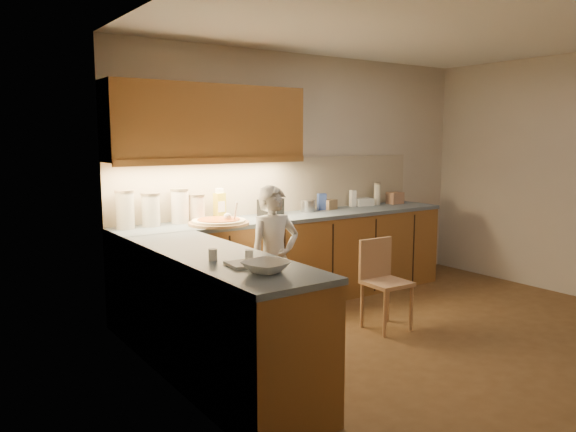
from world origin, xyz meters
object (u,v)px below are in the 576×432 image
object	(u,v)px
wooden_chair	(382,277)
oil_jug	(220,205)
toaster	(271,207)
child	(274,259)
pizza_on_board	(219,222)

from	to	relation	value
wooden_chair	oil_jug	world-z (taller)	oil_jug
oil_jug	toaster	distance (m)	0.58
child	oil_jug	xyz separation A→B (m)	(-0.13, 0.76, 0.41)
toaster	oil_jug	bearing A→B (deg)	160.21
pizza_on_board	wooden_chair	bearing A→B (deg)	-41.12
pizza_on_board	wooden_chair	world-z (taller)	pizza_on_board
toaster	child	bearing A→B (deg)	-138.50
pizza_on_board	oil_jug	bearing A→B (deg)	60.91
wooden_chair	oil_jug	distance (m)	1.69
pizza_on_board	oil_jug	world-z (taller)	oil_jug
oil_jug	wooden_chair	bearing A→B (deg)	-52.44
child	oil_jug	world-z (taller)	child
wooden_chair	toaster	distance (m)	1.40
wooden_chair	oil_jug	xyz separation A→B (m)	(-0.97, 1.26, 0.59)
wooden_chair	toaster	bearing A→B (deg)	110.49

